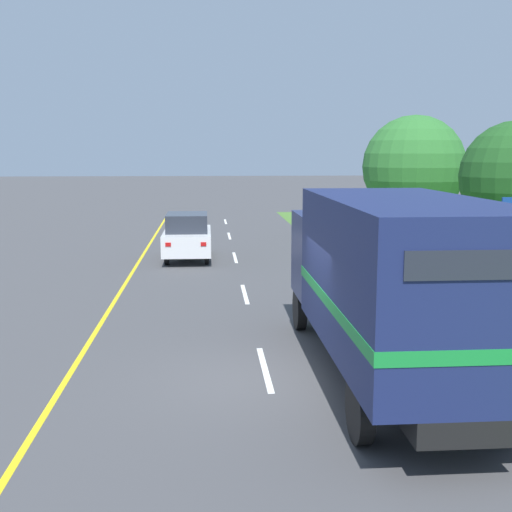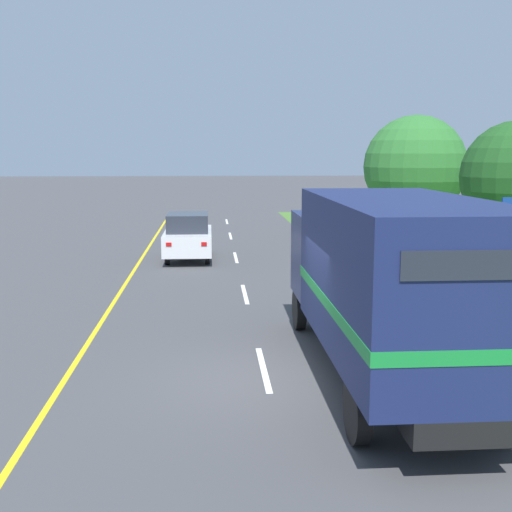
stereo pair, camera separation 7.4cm
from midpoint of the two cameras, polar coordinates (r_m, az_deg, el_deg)
ground_plane at (r=12.03m, az=0.86°, el=-10.90°), size 200.00×200.00×0.00m
edge_line_yellow at (r=20.12m, az=-11.89°, el=-2.82°), size 0.12×49.00×0.01m
centre_dash_near at (r=12.58m, az=0.61°, el=-9.97°), size 0.12×2.60×0.01m
centre_dash_mid_a at (r=18.92m, az=-1.12°, el=-3.39°), size 0.12×2.60×0.01m
centre_dash_mid_b at (r=25.39m, az=-1.96°, el=-0.13°), size 0.12×2.60×0.01m
centre_dash_far at (r=31.92m, az=-2.46°, el=1.80°), size 0.12×2.60×0.01m
centre_dash_farthest at (r=38.47m, az=-2.79°, el=3.07°), size 0.12×2.60×0.01m
horse_trailer_truck at (r=11.66m, az=11.56°, el=-1.94°), size 2.51×8.09×3.40m
lead_car_white at (r=24.95m, az=-6.20°, el=1.78°), size 1.80×3.89×1.80m
highway_sign at (r=17.71m, az=19.65°, el=1.60°), size 2.34×0.09×2.98m
roadside_tree_mid at (r=30.18m, az=13.79°, el=7.71°), size 4.64×4.64×5.78m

